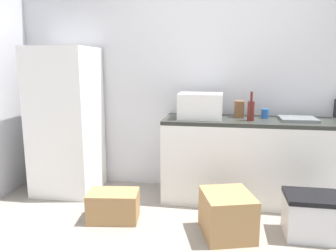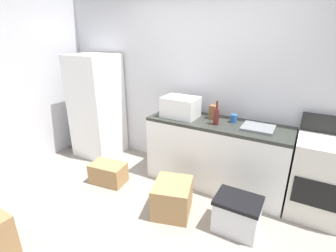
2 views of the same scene
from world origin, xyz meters
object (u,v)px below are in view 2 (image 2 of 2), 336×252
wine_bottle (216,116)px  storage_bin (237,214)px  microwave (180,107)px  cardboard_box_large (108,173)px  cardboard_box_medium (172,198)px  stove_oven (321,177)px  refrigerator (97,106)px  coffee_mug (234,118)px  knife_block (213,112)px

wine_bottle → storage_bin: 1.14m
microwave → wine_bottle: bearing=-6.0°
cardboard_box_large → cardboard_box_medium: bearing=-5.3°
stove_oven → wine_bottle: 1.33m
wine_bottle → storage_bin: wine_bottle is taller
refrigerator → storage_bin: 2.72m
microwave → cardboard_box_large: bearing=-139.1°
cardboard_box_medium → coffee_mug: bearing=66.8°
coffee_mug → knife_block: bearing=178.6°
storage_bin → refrigerator: bearing=165.4°
coffee_mug → cardboard_box_medium: size_ratio=0.22×
storage_bin → coffee_mug: bearing=112.3°
refrigerator → stove_oven: refrigerator is taller
cardboard_box_large → microwave: bearing=40.9°
coffee_mug → refrigerator: bearing=-176.3°
stove_oven → cardboard_box_medium: (-1.43, -0.81, -0.28)m
refrigerator → cardboard_box_medium: 2.09m
stove_oven → microwave: (-1.73, -0.05, 0.57)m
cardboard_box_medium → stove_oven: bearing=29.4°
storage_bin → stove_oven: bearing=45.2°
microwave → knife_block: bearing=19.2°
knife_block → cardboard_box_large: size_ratio=0.38×
microwave → wine_bottle: (0.52, -0.05, -0.03)m
storage_bin → cardboard_box_medium: bearing=-172.9°
refrigerator → stove_oven: 3.29m
wine_bottle → microwave: bearing=174.0°
stove_oven → coffee_mug: bearing=175.1°
coffee_mug → microwave: bearing=-168.7°
cardboard_box_large → cardboard_box_medium: size_ratio=1.02×
stove_oven → coffee_mug: 1.16m
stove_oven → wine_bottle: (-1.21, -0.10, 0.54)m
wine_bottle → storage_bin: bearing=-51.1°
refrigerator → knife_block: (1.95, 0.15, 0.16)m
stove_oven → cardboard_box_large: 2.62m
cardboard_box_medium → storage_bin: size_ratio=1.00×
stove_oven → cardboard_box_large: bearing=-164.1°
refrigerator → cardboard_box_medium: (1.84, -0.75, -0.64)m
coffee_mug → cardboard_box_medium: (-0.39, -0.90, -0.76)m
wine_bottle → coffee_mug: (0.17, 0.19, -0.06)m
coffee_mug → storage_bin: 1.16m
storage_bin → knife_block: bearing=126.6°
cardboard_box_medium → storage_bin: storage_bin is taller
refrigerator → wine_bottle: 2.06m
stove_oven → cardboard_box_large: stove_oven is taller
microwave → coffee_mug: 0.70m
refrigerator → storage_bin: bearing=-14.6°
refrigerator → cardboard_box_large: bearing=-40.4°
refrigerator → cardboard_box_large: 1.22m
knife_block → cardboard_box_large: bearing=-145.6°
coffee_mug → knife_block: 0.28m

